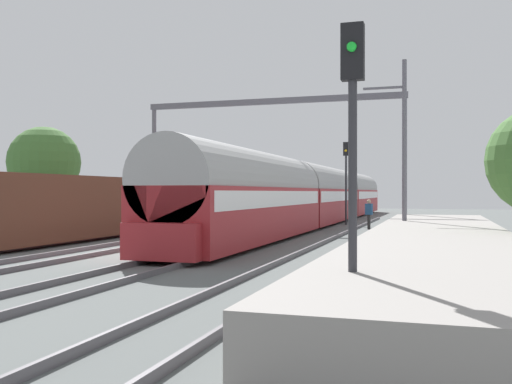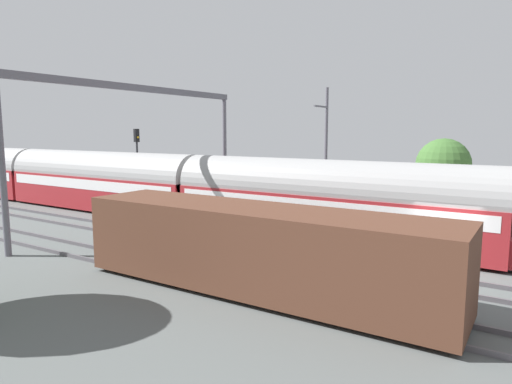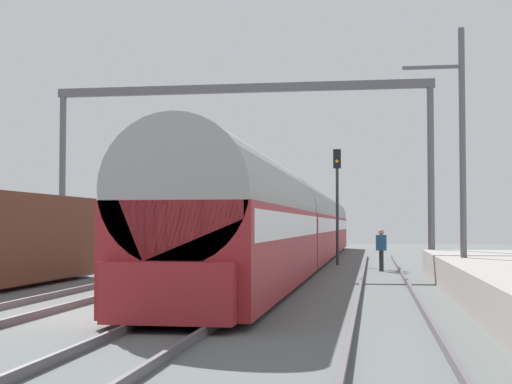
% 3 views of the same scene
% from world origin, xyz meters
% --- Properties ---
extents(ground, '(120.00, 120.00, 0.00)m').
position_xyz_m(ground, '(0.00, 0.00, 0.00)').
color(ground, '#585D5C').
extents(track_far_west, '(1.52, 60.00, 0.16)m').
position_xyz_m(track_far_west, '(-5.88, 0.00, 0.08)').
color(track_far_west, '#565358').
rests_on(track_far_west, ground).
extents(track_west, '(1.52, 60.00, 0.16)m').
position_xyz_m(track_west, '(-1.96, 0.00, 0.08)').
color(track_west, '#565358').
rests_on(track_west, ground).
extents(track_east, '(1.52, 60.00, 0.16)m').
position_xyz_m(track_east, '(1.96, 0.00, 0.08)').
color(track_east, '#565358').
rests_on(track_east, ground).
extents(track_far_east, '(1.52, 60.00, 0.16)m').
position_xyz_m(track_far_east, '(5.88, 0.00, 0.08)').
color(track_far_east, '#565358').
rests_on(track_far_east, ground).
extents(platform, '(4.40, 28.00, 0.90)m').
position_xyz_m(platform, '(9.70, 2.00, 0.45)').
color(platform, gray).
rests_on(platform, ground).
extents(passenger_train, '(2.93, 49.20, 3.82)m').
position_xyz_m(passenger_train, '(1.96, 22.10, 1.97)').
color(passenger_train, maroon).
rests_on(passenger_train, ground).
extents(freight_car, '(2.80, 13.00, 2.70)m').
position_xyz_m(freight_car, '(-5.88, 4.74, 1.47)').
color(freight_car, '#563323').
rests_on(freight_car, ground).
extents(person_crossing, '(0.44, 0.32, 1.73)m').
position_xyz_m(person_crossing, '(5.87, 16.25, 1.03)').
color(person_crossing, '#2B2B2B').
rests_on(person_crossing, ground).
extents(railway_signal_far, '(0.36, 0.30, 5.48)m').
position_xyz_m(railway_signal_far, '(3.88, 20.67, 3.47)').
color(railway_signal_far, '#2D2D33').
rests_on(railway_signal_far, ground).
extents(catenary_gantry, '(16.16, 0.28, 7.86)m').
position_xyz_m(catenary_gantry, '(0.00, 16.14, 5.88)').
color(catenary_gantry, slate).
rests_on(catenary_gantry, ground).
extents(catenary_pole_east_mid, '(1.90, 0.20, 8.00)m').
position_xyz_m(catenary_pole_east_mid, '(8.23, 8.55, 4.15)').
color(catenary_pole_east_mid, slate).
rests_on(catenary_pole_east_mid, ground).
extents(tree_east_background, '(3.43, 3.43, 4.87)m').
position_xyz_m(tree_east_background, '(12.82, 2.38, 3.15)').
color(tree_east_background, '#4C3826').
rests_on(tree_east_background, ground).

